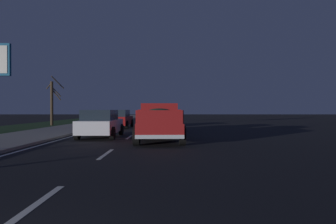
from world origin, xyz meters
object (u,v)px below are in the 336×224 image
at_px(pickup_truck, 159,121).
at_px(sedan_red, 119,119).
at_px(sedan_blue, 164,120).
at_px(bare_tree_far, 52,101).
at_px(sedan_white, 101,123).

bearing_deg(pickup_truck, sedan_red, 19.32).
xyz_separation_m(pickup_truck, sedan_red, (10.65, 3.73, -0.20)).
xyz_separation_m(sedan_red, sedan_blue, (-4.07, -3.88, 0.00)).
bearing_deg(sedan_blue, pickup_truck, 178.76).
bearing_deg(bare_tree_far, sedan_blue, -126.81).
xyz_separation_m(pickup_truck, bare_tree_far, (14.94, 11.02, 1.40)).
bearing_deg(sedan_blue, sedan_red, 43.64).
distance_m(pickup_truck, sedan_white, 3.82).
bearing_deg(pickup_truck, bare_tree_far, 36.42).
bearing_deg(sedan_white, bare_tree_far, 30.53).
bearing_deg(sedan_white, sedan_red, 2.71).
xyz_separation_m(sedan_white, sedan_red, (8.77, 0.42, 0.00)).
bearing_deg(sedan_white, pickup_truck, -119.46).
relative_size(sedan_white, sedan_red, 0.99).
height_order(sedan_white, sedan_blue, same).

